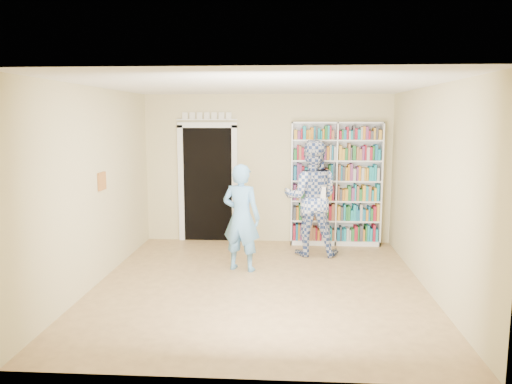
# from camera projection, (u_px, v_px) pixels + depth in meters

# --- Properties ---
(floor) EXTENTS (5.00, 5.00, 0.00)m
(floor) POSITION_uv_depth(u_px,v_px,m) (259.00, 285.00, 6.87)
(floor) COLOR olive
(floor) RESTS_ON ground
(ceiling) EXTENTS (5.00, 5.00, 0.00)m
(ceiling) POSITION_uv_depth(u_px,v_px,m) (260.00, 85.00, 6.47)
(ceiling) COLOR white
(ceiling) RESTS_ON wall_back
(wall_back) EXTENTS (4.50, 0.00, 4.50)m
(wall_back) POSITION_uv_depth(u_px,v_px,m) (267.00, 169.00, 9.14)
(wall_back) COLOR beige
(wall_back) RESTS_ON floor
(wall_left) EXTENTS (0.00, 5.00, 5.00)m
(wall_left) POSITION_uv_depth(u_px,v_px,m) (95.00, 187.00, 6.81)
(wall_left) COLOR beige
(wall_left) RESTS_ON floor
(wall_right) EXTENTS (0.00, 5.00, 5.00)m
(wall_right) POSITION_uv_depth(u_px,v_px,m) (431.00, 190.00, 6.52)
(wall_right) COLOR beige
(wall_right) RESTS_ON floor
(bookshelf) EXTENTS (1.61, 0.30, 2.21)m
(bookshelf) POSITION_uv_depth(u_px,v_px,m) (336.00, 183.00, 8.94)
(bookshelf) COLOR white
(bookshelf) RESTS_ON floor
(doorway) EXTENTS (1.10, 0.08, 2.43)m
(doorway) POSITION_uv_depth(u_px,v_px,m) (208.00, 178.00, 9.21)
(doorway) COLOR black
(doorway) RESTS_ON floor
(wall_art) EXTENTS (0.03, 0.25, 0.25)m
(wall_art) POSITION_uv_depth(u_px,v_px,m) (102.00, 181.00, 7.00)
(wall_art) COLOR brown
(wall_art) RESTS_ON wall_left
(man_blue) EXTENTS (0.68, 0.54, 1.61)m
(man_blue) POSITION_uv_depth(u_px,v_px,m) (241.00, 218.00, 7.44)
(man_blue) COLOR #5E9BD2
(man_blue) RESTS_ON floor
(man_plaid) EXTENTS (0.98, 0.79, 1.92)m
(man_plaid) POSITION_uv_depth(u_px,v_px,m) (311.00, 198.00, 8.28)
(man_plaid) COLOR navy
(man_plaid) RESTS_ON floor
(paper_sheet) EXTENTS (0.22, 0.03, 0.31)m
(paper_sheet) POSITION_uv_depth(u_px,v_px,m) (319.00, 196.00, 8.03)
(paper_sheet) COLOR white
(paper_sheet) RESTS_ON man_plaid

